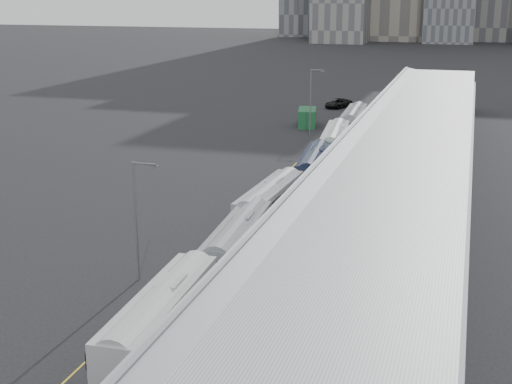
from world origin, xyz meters
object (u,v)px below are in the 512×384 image
at_px(bus_5, 314,170).
at_px(street_lamp_far, 312,98).
at_px(bus_3, 238,246).
at_px(bus_7, 354,123).
at_px(suv, 338,103).
at_px(bus_4, 270,206).
at_px(bus_6, 335,145).
at_px(shipping_container, 307,118).
at_px(street_lamp_near, 138,213).
at_px(bus_2, 161,325).

distance_m(bus_5, street_lamp_far, 28.07).
xyz_separation_m(bus_3, street_lamp_far, (-5.94, 52.86, 3.97)).
xyz_separation_m(bus_7, suv, (-6.65, 23.44, -0.79)).
relative_size(bus_4, bus_6, 0.94).
bearing_deg(bus_4, shipping_container, 101.67).
distance_m(bus_4, bus_7, 44.95).
bearing_deg(bus_6, street_lamp_near, -104.14).
bearing_deg(bus_4, bus_7, 92.29).
xyz_separation_m(bus_4, bus_5, (0.95, 14.83, -0.02)).
bearing_deg(bus_6, bus_3, -96.38).
relative_size(bus_3, bus_4, 0.99).
height_order(bus_3, suv, bus_3).
relative_size(bus_3, shipping_container, 2.15).
distance_m(bus_5, street_lamp_near, 31.53).
xyz_separation_m(bus_5, bus_6, (-0.15, 13.00, 0.12)).
distance_m(bus_7, shipping_container, 8.83).
bearing_deg(street_lamp_near, bus_4, 70.94).
bearing_deg(bus_3, suv, 91.27).
relative_size(bus_3, bus_6, 0.93).
xyz_separation_m(bus_4, street_lamp_near, (-5.47, -15.82, 3.60)).
height_order(bus_5, shipping_container, bus_5).
bearing_deg(bus_6, bus_5, -95.30).
bearing_deg(bus_2, shipping_container, 93.89).
bearing_deg(bus_5, bus_7, 85.86).
height_order(bus_4, bus_7, bus_7).
relative_size(bus_5, shipping_container, 2.15).
bearing_deg(shipping_container, bus_5, -86.93).
xyz_separation_m(bus_4, bus_7, (0.43, 44.95, 0.03)).
distance_m(bus_2, bus_5, 40.09).
relative_size(bus_7, street_lamp_near, 1.47).
height_order(shipping_container, suv, shipping_container).
bearing_deg(shipping_container, bus_3, -93.33).
distance_m(bus_4, street_lamp_far, 42.41).
height_order(bus_3, shipping_container, bus_3).
height_order(bus_2, street_lamp_near, street_lamp_near).
bearing_deg(bus_2, bus_6, 87.32).
distance_m(bus_6, street_lamp_near, 44.24).
xyz_separation_m(bus_3, bus_7, (-0.09, 55.93, 0.04)).
relative_size(bus_4, street_lamp_near, 1.45).
bearing_deg(bus_6, shipping_container, 105.86).
relative_size(bus_4, street_lamp_far, 1.35).
distance_m(bus_3, street_lamp_near, 8.51).
bearing_deg(bus_2, suv, 91.77).
distance_m(bus_6, suv, 41.17).
bearing_deg(suv, shipping_container, -69.80).
bearing_deg(bus_6, bus_4, -97.62).
relative_size(shipping_container, suv, 1.01).
bearing_deg(street_lamp_far, bus_6, -66.15).
bearing_deg(bus_6, bus_2, -96.37).
relative_size(bus_6, street_lamp_far, 1.44).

